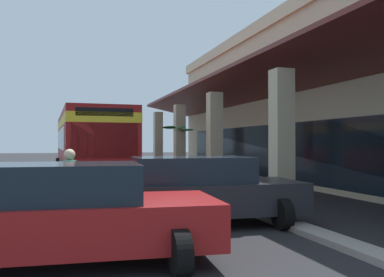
{
  "coord_description": "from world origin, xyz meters",
  "views": [
    {
      "loc": [
        18.53,
        -1.01,
        1.77
      ],
      "look_at": [
        3.65,
        3.41,
        1.94
      ],
      "focal_mm": 39.03,
      "sensor_mm": 36.0,
      "label": 1
    }
  ],
  "objects_px": {
    "parked_sedan_red": "(63,213)",
    "parked_sedan_charcoal": "(198,190)",
    "transit_bus": "(89,141)",
    "potted_palm": "(177,162)",
    "pedestrian": "(69,186)"
  },
  "relations": [
    {
      "from": "transit_bus",
      "to": "parked_sedan_charcoal",
      "type": "bearing_deg",
      "value": 8.78
    },
    {
      "from": "transit_bus",
      "to": "potted_palm",
      "type": "distance_m",
      "value": 5.14
    },
    {
      "from": "parked_sedan_charcoal",
      "to": "pedestrian",
      "type": "relative_size",
      "value": 2.71
    },
    {
      "from": "parked_sedan_charcoal",
      "to": "parked_sedan_red",
      "type": "relative_size",
      "value": 0.99
    },
    {
      "from": "transit_bus",
      "to": "parked_sedan_red",
      "type": "relative_size",
      "value": 2.51
    },
    {
      "from": "parked_sedan_charcoal",
      "to": "parked_sedan_red",
      "type": "height_order",
      "value": "same"
    },
    {
      "from": "transit_bus",
      "to": "pedestrian",
      "type": "distance_m",
      "value": 11.45
    },
    {
      "from": "transit_bus",
      "to": "parked_sedan_charcoal",
      "type": "distance_m",
      "value": 11.47
    },
    {
      "from": "transit_bus",
      "to": "pedestrian",
      "type": "height_order",
      "value": "transit_bus"
    },
    {
      "from": "parked_sedan_red",
      "to": "parked_sedan_charcoal",
      "type": "bearing_deg",
      "value": 129.52
    },
    {
      "from": "transit_bus",
      "to": "potted_palm",
      "type": "bearing_deg",
      "value": 111.68
    },
    {
      "from": "pedestrian",
      "to": "parked_sedan_charcoal",
      "type": "bearing_deg",
      "value": 91.98
    },
    {
      "from": "parked_sedan_red",
      "to": "pedestrian",
      "type": "xyz_separation_m",
      "value": [
        -2.18,
        0.1,
        0.17
      ]
    },
    {
      "from": "parked_sedan_charcoal",
      "to": "potted_palm",
      "type": "xyz_separation_m",
      "value": [
        -13.14,
        2.92,
        -0.02
      ]
    },
    {
      "from": "parked_sedan_charcoal",
      "to": "pedestrian",
      "type": "bearing_deg",
      "value": -88.02
    }
  ]
}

